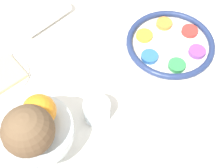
# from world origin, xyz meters

# --- Properties ---
(ground_plane) EXTENTS (8.00, 8.00, 0.00)m
(ground_plane) POSITION_xyz_m (0.00, 0.00, 0.00)
(ground_plane) COLOR brown
(dining_table) EXTENTS (1.23, 1.10, 0.71)m
(dining_table) POSITION_xyz_m (0.00, 0.00, 0.36)
(dining_table) COLOR white
(dining_table) RESTS_ON ground_plane
(seder_plate) EXTENTS (0.29, 0.29, 0.03)m
(seder_plate) POSITION_xyz_m (-0.20, 0.12, 0.73)
(seder_plate) COLOR silver
(seder_plate) RESTS_ON dining_table
(fruit_stand) EXTENTS (0.19, 0.19, 0.11)m
(fruit_stand) POSITION_xyz_m (0.31, 0.16, 0.80)
(fruit_stand) COLOR silver
(fruit_stand) RESTS_ON dining_table
(orange_fruit) EXTENTS (0.08, 0.08, 0.08)m
(orange_fruit) POSITION_xyz_m (0.28, 0.15, 0.86)
(orange_fruit) COLOR orange
(orange_fruit) RESTS_ON fruit_stand
(coconut) EXTENTS (0.12, 0.12, 0.12)m
(coconut) POSITION_xyz_m (0.33, 0.19, 0.88)
(coconut) COLOR brown
(coconut) RESTS_ON fruit_stand
(bread_plate) EXTENTS (0.16, 0.16, 0.02)m
(bread_plate) POSITION_xyz_m (0.29, -0.11, 0.72)
(bread_plate) COLOR silver
(bread_plate) RESTS_ON dining_table
(napkin_roll) EXTENTS (0.19, 0.08, 0.05)m
(napkin_roll) POSITION_xyz_m (0.06, -0.22, 0.74)
(napkin_roll) COLOR white
(napkin_roll) RESTS_ON dining_table
(cup_near) EXTENTS (0.08, 0.08, 0.06)m
(cup_near) POSITION_xyz_m (0.14, 0.18, 0.74)
(cup_near) COLOR silver
(cup_near) RESTS_ON dining_table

